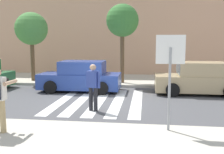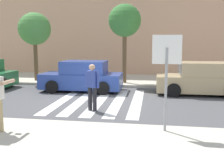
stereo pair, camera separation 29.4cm
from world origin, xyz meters
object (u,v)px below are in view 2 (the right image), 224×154
(stop_sign, at_px, (167,62))
(parked_car_tan, at_px, (201,79))
(pedestrian_crossing, at_px, (92,85))
(street_tree_center, at_px, (125,21))
(parked_car_blue, at_px, (82,77))
(street_tree_west, at_px, (35,29))

(stop_sign, height_order, parked_car_tan, stop_sign)
(pedestrian_crossing, xyz_separation_m, parked_car_tan, (4.46, 3.74, -0.25))
(pedestrian_crossing, relative_size, street_tree_center, 0.38)
(parked_car_blue, xyz_separation_m, street_tree_west, (-3.57, 2.26, 2.53))
(street_tree_center, bearing_deg, pedestrian_crossing, -95.12)
(pedestrian_crossing, xyz_separation_m, street_tree_center, (0.53, 5.94, 2.69))
(street_tree_center, bearing_deg, street_tree_west, 179.30)
(pedestrian_crossing, bearing_deg, street_tree_west, 129.56)
(parked_car_blue, height_order, street_tree_center, street_tree_center)
(pedestrian_crossing, height_order, street_tree_center, street_tree_center)
(parked_car_blue, relative_size, parked_car_tan, 1.00)
(parked_car_tan, xyz_separation_m, street_tree_center, (-3.92, 2.20, 2.94))
(parked_car_blue, distance_m, street_tree_center, 4.14)
(street_tree_center, bearing_deg, stop_sign, -76.25)
(parked_car_blue, height_order, street_tree_west, street_tree_west)
(parked_car_blue, xyz_separation_m, street_tree_center, (1.93, 2.20, 2.94))
(pedestrian_crossing, distance_m, street_tree_center, 6.54)
(street_tree_west, height_order, street_tree_center, street_tree_center)
(parked_car_tan, bearing_deg, parked_car_blue, 180.00)
(stop_sign, distance_m, parked_car_blue, 7.23)
(parked_car_tan, bearing_deg, street_tree_west, 166.49)
(parked_car_tan, xyz_separation_m, street_tree_west, (-9.42, 2.26, 2.53))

